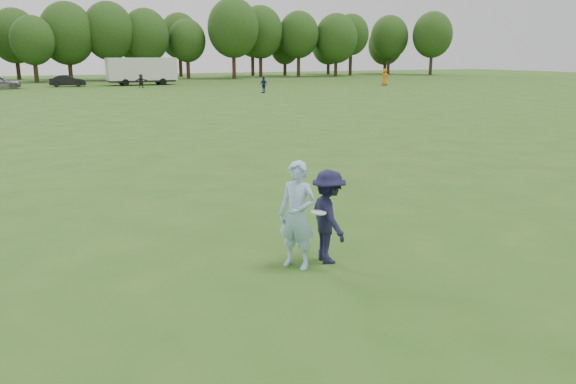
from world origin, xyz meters
name	(u,v)px	position (x,y,z in m)	size (l,w,h in m)	color
ground	(326,258)	(0.00, 0.00, 0.00)	(200.00, 200.00, 0.00)	#275116
thrower	(297,215)	(-0.68, -0.14, 0.94)	(0.69, 0.45, 1.89)	#93BDE4
defender	(329,217)	(-0.07, -0.16, 0.84)	(1.09, 0.62, 1.68)	#171734
player_far_b	(264,85)	(16.95, 41.55, 0.77)	(0.90, 0.38, 1.54)	navy
player_far_c	(385,77)	(34.89, 46.96, 0.98)	(0.95, 0.62, 1.95)	orange
player_far_d	(141,81)	(8.13, 54.81, 0.76)	(1.40, 0.45, 1.51)	#242424
car_f	(68,81)	(1.14, 61.05, 0.65)	(1.37, 3.94, 1.30)	black
field_cone	(323,87)	(25.24, 44.67, 0.15)	(0.28, 0.28, 0.30)	#DB5F0B
disc_in_play	(318,212)	(-0.39, -0.37, 1.01)	(0.33, 0.33, 0.05)	white
cargo_trailer	(142,70)	(9.48, 60.71, 1.78)	(9.00, 2.75, 3.20)	silver
treeline	(66,34)	(2.81, 76.90, 6.26)	(130.35, 18.39, 11.74)	#332114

